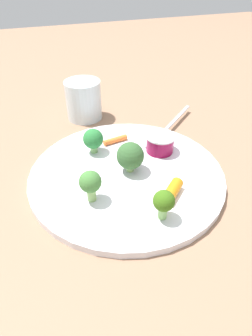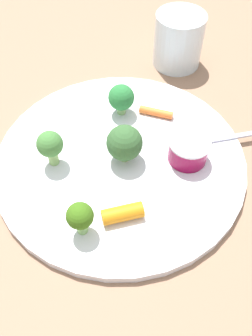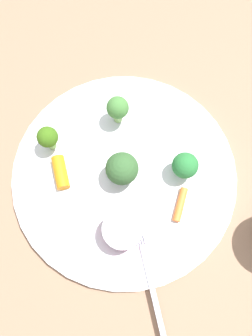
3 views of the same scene
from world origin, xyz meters
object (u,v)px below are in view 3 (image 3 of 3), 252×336
object	(u,v)px
broccoli_floret_1	(185,166)
fork	(155,301)
broccoli_floret_2	(123,169)
broccoli_floret_3	(118,108)
plate	(124,173)
sauce_cup	(123,230)
carrot_stick_1	(180,205)
broccoli_floret_0	(48,138)
carrot_stick_0	(61,172)

from	to	relation	value
broccoli_floret_1	fork	distance (m)	0.17
broccoli_floret_2	broccoli_floret_3	bearing A→B (deg)	121.92
plate	broccoli_floret_3	size ratio (longest dim) A/B	6.32
broccoli_floret_2	sauce_cup	bearing A→B (deg)	-63.52
plate	carrot_stick_1	size ratio (longest dim) A/B	6.77
sauce_cup	broccoli_floret_2	bearing A→B (deg)	116.48
plate	fork	bearing A→B (deg)	-50.31
broccoli_floret_2	carrot_stick_1	distance (m)	0.09
broccoli_floret_0	broccoli_floret_1	bearing A→B (deg)	14.78
sauce_cup	broccoli_floret_2	xyz separation A→B (m)	(-0.03, 0.07, 0.01)
broccoli_floret_0	carrot_stick_1	xyz separation A→B (m)	(0.20, 0.00, -0.02)
fork	broccoli_floret_1	bearing A→B (deg)	102.59
broccoli_floret_3	carrot_stick_0	distance (m)	0.12
plate	broccoli_floret_1	world-z (taller)	broccoli_floret_1
fork	broccoli_floret_0	bearing A→B (deg)	151.32
fork	broccoli_floret_3	bearing A→B (deg)	127.59
broccoli_floret_1	broccoli_floret_3	bearing A→B (deg)	164.27
carrot_stick_0	carrot_stick_1	bearing A→B (deg)	11.67
broccoli_floret_0	broccoli_floret_3	size ratio (longest dim) A/B	0.91
plate	broccoli_floret_2	distance (m)	0.04
broccoli_floret_3	fork	distance (m)	0.25
plate	broccoli_floret_3	xyz separation A→B (m)	(-0.04, 0.07, 0.04)
broccoli_floret_0	carrot_stick_0	distance (m)	0.05
broccoli_floret_2	carrot_stick_0	xyz separation A→B (m)	(-0.08, -0.04, -0.02)
broccoli_floret_1	carrot_stick_0	bearing A→B (deg)	-151.88
sauce_cup	broccoli_floret_0	xyz separation A→B (m)	(-0.14, 0.06, 0.01)
carrot_stick_0	fork	bearing A→B (deg)	-25.57
sauce_cup	plate	bearing A→B (deg)	115.58
broccoli_floret_2	broccoli_floret_3	xyz separation A→B (m)	(-0.05, 0.07, 0.00)
sauce_cup	broccoli_floret_2	size ratio (longest dim) A/B	0.98
broccoli_floret_1	carrot_stick_0	xyz separation A→B (m)	(-0.15, -0.08, -0.02)
broccoli_floret_3	carrot_stick_0	xyz separation A→B (m)	(-0.03, -0.11, -0.02)
broccoli_floret_3	carrot_stick_0	bearing A→B (deg)	-105.39
sauce_cup	broccoli_floret_3	bearing A→B (deg)	119.38
broccoli_floret_0	carrot_stick_1	distance (m)	0.20
broccoli_floret_0	carrot_stick_0	world-z (taller)	broccoli_floret_0
sauce_cup	broccoli_floret_0	size ratio (longest dim) A/B	1.11
carrot_stick_1	sauce_cup	bearing A→B (deg)	-128.39
broccoli_floret_1	broccoli_floret_3	xyz separation A→B (m)	(-0.12, 0.03, 0.01)
fork	plate	bearing A→B (deg)	129.69
broccoli_floret_3	carrot_stick_1	distance (m)	0.16
broccoli_floret_1	broccoli_floret_2	distance (m)	0.08
sauce_cup	broccoli_floret_0	world-z (taller)	broccoli_floret_0
broccoli_floret_0	broccoli_floret_1	size ratio (longest dim) A/B	1.01
sauce_cup	broccoli_floret_1	bearing A→B (deg)	72.19
broccoli_floret_0	broccoli_floret_3	distance (m)	0.10
broccoli_floret_2	carrot_stick_0	bearing A→B (deg)	-154.57
broccoli_floret_0	sauce_cup	bearing A→B (deg)	-23.52
plate	carrot_stick_0	xyz separation A→B (m)	(-0.08, -0.04, 0.01)
sauce_cup	carrot_stick_0	bearing A→B (deg)	163.91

